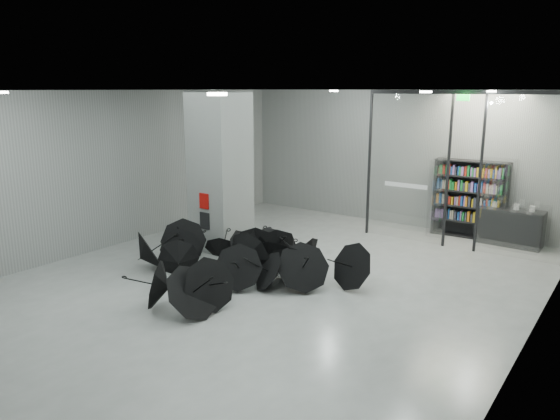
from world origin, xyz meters
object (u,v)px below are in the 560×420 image
Objects in this scene: column at (220,172)px; umbrella_cluster at (240,265)px; shop_counter at (510,227)px; bookshelf at (469,199)px.

umbrella_cluster is at bearing -38.88° from column.
bookshelf is at bearing 175.14° from shop_counter.
umbrella_cluster is (1.85, -1.49, -1.69)m from column.
umbrella_cluster is (-4.14, -6.11, -0.17)m from shop_counter.
shop_counter is (5.98, 4.62, -1.52)m from column.
shop_counter is at bearing -9.32° from bookshelf.
column is 6.85m from bookshelf.
column is 2.91m from umbrella_cluster.
column reaches higher than shop_counter.
umbrella_cluster is at bearing -122.59° from shop_counter.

